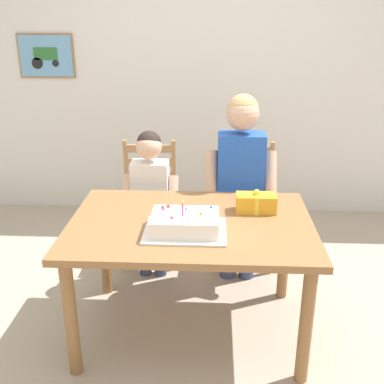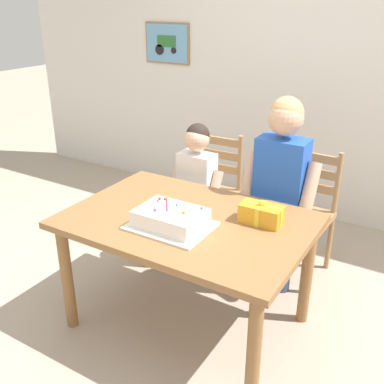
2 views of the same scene
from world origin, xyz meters
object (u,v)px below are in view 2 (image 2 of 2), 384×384
at_px(dining_table, 188,233).
at_px(chair_right, 301,213).
at_px(gift_box_red_large, 261,214).
at_px(child_younger, 197,182).
at_px(chair_left, 209,192).
at_px(birthday_cake, 171,219).
at_px(child_older, 281,179).

distance_m(dining_table, chair_right, 1.03).
bearing_deg(gift_box_red_large, child_younger, 145.73).
bearing_deg(chair_left, chair_right, -0.00).
bearing_deg(child_younger, chair_left, 101.23).
relative_size(birthday_cake, chair_left, 0.48).
bearing_deg(child_older, dining_table, -115.79).
xyz_separation_m(gift_box_red_large, chair_left, (-0.76, 0.77, -0.32)).
height_order(dining_table, gift_box_red_large, gift_box_red_large).
bearing_deg(gift_box_red_large, chair_right, 90.02).
bearing_deg(chair_right, chair_left, 180.00).
bearing_deg(child_older, birthday_cake, -113.20).
bearing_deg(child_older, child_younger, 179.95).
relative_size(gift_box_red_large, child_older, 0.18).
relative_size(birthday_cake, gift_box_red_large, 1.84).
bearing_deg(child_older, chair_right, 76.95).
height_order(birthday_cake, child_younger, child_younger).
distance_m(child_older, child_younger, 0.65).
bearing_deg(child_younger, chair_right, 23.24).
bearing_deg(dining_table, chair_right, 68.05).
relative_size(gift_box_red_large, child_younger, 0.22).
bearing_deg(chair_right, gift_box_red_large, -89.98).
xyz_separation_m(birthday_cake, gift_box_red_large, (0.40, 0.30, 0.01)).
bearing_deg(chair_left, birthday_cake, -71.80).
distance_m(birthday_cake, chair_right, 1.19).
bearing_deg(birthday_cake, chair_right, 69.51).
height_order(chair_left, chair_right, same).
height_order(birthday_cake, chair_left, birthday_cake).
xyz_separation_m(dining_table, gift_box_red_large, (0.38, 0.17, 0.15)).
distance_m(birthday_cake, child_younger, 0.84).
height_order(chair_right, child_older, child_older).
xyz_separation_m(birthday_cake, child_older, (0.33, 0.78, 0.04)).
distance_m(gift_box_red_large, chair_left, 1.13).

